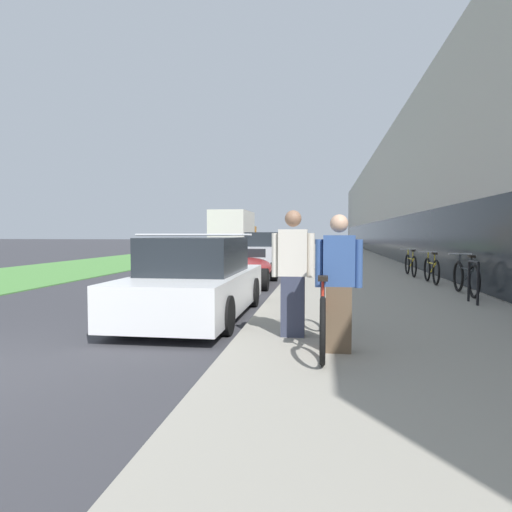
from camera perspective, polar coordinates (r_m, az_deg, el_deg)
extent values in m
cube|color=gray|center=(24.92, 11.16, -0.56)|extent=(4.79, 70.00, 0.14)
cube|color=#BCB7AD|center=(34.05, 23.23, 6.31)|extent=(10.00, 70.00, 7.45)
cube|color=#1E2328|center=(33.06, 14.81, 2.27)|extent=(0.10, 63.00, 2.20)
cube|color=#518E42|center=(30.83, -12.16, -0.03)|extent=(6.01, 70.00, 0.03)
torus|color=black|center=(6.67, 8.32, -5.98)|extent=(0.06, 0.73, 0.73)
torus|color=black|center=(4.89, 8.32, -9.24)|extent=(0.06, 0.73, 0.73)
cylinder|color=red|center=(5.74, 8.34, -5.19)|extent=(0.04, 1.54, 0.04)
cylinder|color=red|center=(5.40, 8.33, -6.82)|extent=(0.04, 0.92, 0.33)
cylinder|color=red|center=(5.15, 8.35, -4.44)|extent=(0.03, 0.03, 0.30)
cube|color=black|center=(5.13, 8.36, -2.78)|extent=(0.11, 0.22, 0.05)
cylinder|color=red|center=(6.48, 8.34, -2.87)|extent=(0.03, 0.03, 0.32)
cylinder|color=silver|center=(6.47, 8.35, -1.47)|extent=(0.52, 0.03, 0.03)
cube|color=brown|center=(5.46, 10.25, -7.74)|extent=(0.30, 0.21, 0.77)
cube|color=#33518E|center=(5.37, 10.31, -0.58)|extent=(0.36, 0.21, 0.59)
cylinder|color=#33518E|center=(5.37, 7.89, -0.90)|extent=(0.09, 0.09, 0.56)
cylinder|color=#33518E|center=(5.39, 12.72, -0.93)|extent=(0.09, 0.09, 0.56)
sphere|color=tan|center=(5.37, 10.35, 4.03)|extent=(0.21, 0.21, 0.21)
cube|color=#33384C|center=(6.19, 4.62, -6.24)|extent=(0.31, 0.23, 0.81)
cube|color=beige|center=(6.12, 4.65, 0.42)|extent=(0.38, 0.23, 0.62)
cylinder|color=beige|center=(6.14, 2.42, 0.13)|extent=(0.10, 0.10, 0.59)
cylinder|color=beige|center=(6.11, 6.88, 0.10)|extent=(0.10, 0.10, 0.59)
sphere|color=#936B51|center=(6.12, 4.66, 4.69)|extent=(0.22, 0.22, 0.22)
cylinder|color=black|center=(9.73, 26.00, -3.19)|extent=(0.05, 0.05, 0.82)
cylinder|color=black|center=(10.25, 25.06, -2.88)|extent=(0.05, 0.05, 0.82)
cylinder|color=black|center=(9.96, 25.57, -0.68)|extent=(0.05, 0.55, 0.05)
torus|color=black|center=(11.86, 23.96, -2.33)|extent=(0.06, 0.73, 0.73)
torus|color=black|center=(10.77, 25.60, -2.87)|extent=(0.06, 0.73, 0.73)
cylinder|color=black|center=(11.30, 24.77, -1.47)|extent=(0.04, 0.97, 0.04)
cylinder|color=black|center=(11.09, 25.09, -2.09)|extent=(0.04, 0.59, 0.33)
cylinder|color=black|center=(10.94, 25.32, -0.83)|extent=(0.03, 0.03, 0.30)
cube|color=black|center=(10.93, 25.34, -0.04)|extent=(0.11, 0.22, 0.05)
cylinder|color=black|center=(11.75, 24.12, -0.53)|extent=(0.03, 0.03, 0.32)
cylinder|color=silver|center=(11.74, 24.14, 0.25)|extent=(0.52, 0.03, 0.03)
torus|color=black|center=(14.08, 20.61, -1.57)|extent=(0.06, 0.69, 0.69)
torus|color=black|center=(13.07, 21.58, -1.92)|extent=(0.06, 0.69, 0.69)
cylinder|color=yellow|center=(13.56, 21.10, -0.86)|extent=(0.04, 0.88, 0.04)
cylinder|color=yellow|center=(13.37, 21.28, -1.33)|extent=(0.04, 0.54, 0.32)
cylinder|color=yellow|center=(13.23, 21.42, -0.33)|extent=(0.03, 0.03, 0.29)
cube|color=black|center=(13.23, 21.44, 0.29)|extent=(0.11, 0.22, 0.05)
cylinder|color=yellow|center=(13.98, 20.71, -0.13)|extent=(0.03, 0.03, 0.30)
cylinder|color=silver|center=(13.97, 20.72, 0.49)|extent=(0.52, 0.03, 0.03)
torus|color=black|center=(16.29, 18.40, -0.97)|extent=(0.06, 0.69, 0.69)
torus|color=black|center=(15.19, 19.15, -1.25)|extent=(0.06, 0.69, 0.69)
cylinder|color=yellow|center=(15.73, 18.77, -0.34)|extent=(0.04, 0.96, 0.04)
cylinder|color=yellow|center=(15.51, 18.92, -0.75)|extent=(0.04, 0.58, 0.32)
cylinder|color=yellow|center=(15.36, 19.03, 0.11)|extent=(0.03, 0.03, 0.28)
cube|color=black|center=(15.36, 19.03, 0.64)|extent=(0.11, 0.22, 0.05)
cylinder|color=yellow|center=(16.18, 18.48, 0.28)|extent=(0.03, 0.03, 0.30)
cylinder|color=silver|center=(16.18, 18.49, 0.81)|extent=(0.52, 0.03, 0.03)
cube|color=white|center=(8.34, -7.44, -4.36)|extent=(1.75, 4.51, 0.67)
cube|color=#1E2328|center=(8.28, -7.47, 0.11)|extent=(1.51, 2.25, 0.64)
cylinder|color=silver|center=(8.75, -6.61, 2.67)|extent=(1.87, 0.04, 0.04)
cylinder|color=silver|center=(7.80, -8.48, 2.64)|extent=(1.87, 0.04, 0.04)
cylinder|color=black|center=(9.88, -9.84, -4.32)|extent=(0.22, 0.60, 0.60)
cylinder|color=black|center=(9.50, -0.48, -4.56)|extent=(0.22, 0.60, 0.60)
cylinder|color=black|center=(7.39, -16.44, -6.81)|extent=(0.22, 0.60, 0.60)
cylinder|color=black|center=(6.87, -3.96, -7.42)|extent=(0.22, 0.60, 0.60)
ellipsoid|color=maroon|center=(13.43, -1.45, -1.67)|extent=(1.59, 4.33, 0.67)
cube|color=#1E2328|center=(13.93, -1.07, 0.37)|extent=(1.12, 0.04, 0.26)
cylinder|color=black|center=(14.81, -3.46, -1.91)|extent=(0.22, 0.60, 0.60)
cylinder|color=black|center=(14.58, 2.27, -1.98)|extent=(0.22, 0.60, 0.60)
cylinder|color=black|center=(12.37, -5.83, -2.86)|extent=(0.22, 0.60, 0.60)
cylinder|color=black|center=(12.09, 1.01, -2.97)|extent=(0.22, 0.60, 0.60)
cube|color=silver|center=(19.12, 1.39, -0.01)|extent=(1.82, 4.18, 0.85)
cube|color=#1E2328|center=(19.09, 1.40, 2.12)|extent=(1.57, 2.09, 0.57)
cylinder|color=black|center=(20.49, -0.53, -0.59)|extent=(0.22, 0.60, 0.60)
cylinder|color=black|center=(20.30, 4.19, -0.63)|extent=(0.22, 0.60, 0.60)
cylinder|color=black|center=(18.02, -1.76, -1.06)|extent=(0.22, 0.60, 0.60)
cylinder|color=black|center=(17.80, 3.61, -1.11)|extent=(0.22, 0.60, 0.60)
cube|color=orange|center=(34.47, -1.92, 2.21)|extent=(2.17, 1.60, 1.83)
cube|color=silver|center=(31.32, -2.96, 3.04)|extent=(2.36, 4.81, 2.82)
cylinder|color=black|center=(34.29, -3.82, 0.98)|extent=(0.28, 0.84, 0.84)
cylinder|color=black|center=(33.90, -0.25, 0.97)|extent=(0.28, 0.84, 0.84)
cylinder|color=black|center=(30.63, -5.29, 0.76)|extent=(0.28, 0.84, 0.84)
cylinder|color=black|center=(30.20, -1.30, 0.74)|extent=(0.28, 0.84, 0.84)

